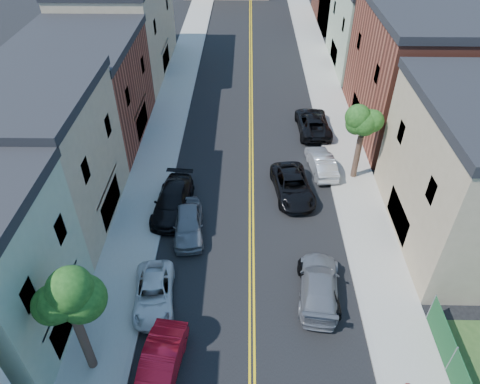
{
  "coord_description": "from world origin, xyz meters",
  "views": [
    {
      "loc": [
        -0.4,
        2.47,
        20.5
      ],
      "look_at": [
        -0.8,
        25.5,
        2.0
      ],
      "focal_mm": 32.93,
      "sensor_mm": 36.0,
      "label": 1
    }
  ],
  "objects_px": {
    "grey_car_right": "(319,285)",
    "black_car_right": "(319,284)",
    "white_pickup": "(154,294)",
    "black_suv_lane": "(293,186)",
    "black_car_left": "(173,201)",
    "silver_car_right": "(321,163)",
    "dark_car_right_far": "(313,122)",
    "red_sedan": "(160,366)",
    "grey_car_left": "(188,223)"
  },
  "relations": [
    {
      "from": "white_pickup",
      "to": "red_sedan",
      "type": "bearing_deg",
      "value": -83.12
    },
    {
      "from": "dark_car_right_far",
      "to": "black_car_right",
      "type": "bearing_deg",
      "value": 82.1
    },
    {
      "from": "black_car_left",
      "to": "grey_car_right",
      "type": "distance_m",
      "value": 11.8
    },
    {
      "from": "grey_car_left",
      "to": "grey_car_right",
      "type": "distance_m",
      "value": 9.41
    },
    {
      "from": "red_sedan",
      "to": "silver_car_right",
      "type": "bearing_deg",
      "value": 67.43
    },
    {
      "from": "grey_car_right",
      "to": "black_car_right",
      "type": "height_order",
      "value": "grey_car_right"
    },
    {
      "from": "dark_car_right_far",
      "to": "red_sedan",
      "type": "bearing_deg",
      "value": 64.41
    },
    {
      "from": "grey_car_left",
      "to": "grey_car_right",
      "type": "xyz_separation_m",
      "value": [
        7.97,
        -4.99,
        -0.02
      ]
    },
    {
      "from": "black_suv_lane",
      "to": "dark_car_right_far",
      "type": "bearing_deg",
      "value": 67.26
    },
    {
      "from": "black_car_right",
      "to": "white_pickup",
      "type": "bearing_deg",
      "value": -0.65
    },
    {
      "from": "grey_car_left",
      "to": "silver_car_right",
      "type": "distance_m",
      "value": 12.03
    },
    {
      "from": "dark_car_right_far",
      "to": "black_suv_lane",
      "type": "relative_size",
      "value": 1.05
    },
    {
      "from": "white_pickup",
      "to": "grey_car_right",
      "type": "bearing_deg",
      "value": -2.67
    },
    {
      "from": "grey_car_left",
      "to": "black_car_left",
      "type": "xyz_separation_m",
      "value": [
        -1.33,
        2.27,
        0.01
      ]
    },
    {
      "from": "white_pickup",
      "to": "grey_car_left",
      "type": "distance_m",
      "value": 5.78
    },
    {
      "from": "silver_car_right",
      "to": "black_suv_lane",
      "type": "relative_size",
      "value": 0.83
    },
    {
      "from": "black_car_right",
      "to": "dark_car_right_far",
      "type": "height_order",
      "value": "dark_car_right_far"
    },
    {
      "from": "grey_car_left",
      "to": "black_suv_lane",
      "type": "bearing_deg",
      "value": 23.84
    },
    {
      "from": "grey_car_left",
      "to": "black_car_right",
      "type": "distance_m",
      "value": 9.36
    },
    {
      "from": "black_car_left",
      "to": "black_car_right",
      "type": "height_order",
      "value": "black_car_left"
    },
    {
      "from": "black_car_right",
      "to": "silver_car_right",
      "type": "xyz_separation_m",
      "value": [
        1.68,
        12.08,
        -0.02
      ]
    },
    {
      "from": "red_sedan",
      "to": "black_suv_lane",
      "type": "height_order",
      "value": "red_sedan"
    },
    {
      "from": "black_car_left",
      "to": "grey_car_right",
      "type": "bearing_deg",
      "value": -33.22
    },
    {
      "from": "grey_car_left",
      "to": "dark_car_right_far",
      "type": "height_order",
      "value": "grey_car_left"
    },
    {
      "from": "black_car_right",
      "to": "red_sedan",
      "type": "bearing_deg",
      "value": 26.88
    },
    {
      "from": "red_sedan",
      "to": "grey_car_right",
      "type": "height_order",
      "value": "red_sedan"
    },
    {
      "from": "silver_car_right",
      "to": "dark_car_right_far",
      "type": "xyz_separation_m",
      "value": [
        0.02,
        6.18,
        0.05
      ]
    },
    {
      "from": "black_car_right",
      "to": "grey_car_right",
      "type": "bearing_deg",
      "value": 85.6
    },
    {
      "from": "silver_car_right",
      "to": "white_pickup",
      "type": "bearing_deg",
      "value": 41.82
    },
    {
      "from": "red_sedan",
      "to": "silver_car_right",
      "type": "xyz_separation_m",
      "value": [
        9.92,
        17.23,
        -0.04
      ]
    },
    {
      "from": "black_car_left",
      "to": "dark_car_right_far",
      "type": "bearing_deg",
      "value": 50.0
    },
    {
      "from": "grey_car_left",
      "to": "black_car_right",
      "type": "bearing_deg",
      "value": -37.87
    },
    {
      "from": "black_suv_lane",
      "to": "red_sedan",
      "type": "bearing_deg",
      "value": -125.18
    },
    {
      "from": "black_car_left",
      "to": "grey_car_right",
      "type": "relative_size",
      "value": 1.04
    },
    {
      "from": "grey_car_right",
      "to": "dark_car_right_far",
      "type": "xyz_separation_m",
      "value": [
        1.7,
        18.36,
        0.02
      ]
    },
    {
      "from": "white_pickup",
      "to": "black_car_left",
      "type": "distance_m",
      "value": 7.89
    },
    {
      "from": "grey_car_right",
      "to": "black_car_right",
      "type": "distance_m",
      "value": 0.09
    },
    {
      "from": "black_suv_lane",
      "to": "grey_car_right",
      "type": "bearing_deg",
      "value": -92.54
    },
    {
      "from": "black_car_left",
      "to": "silver_car_right",
      "type": "height_order",
      "value": "black_car_left"
    },
    {
      "from": "white_pickup",
      "to": "black_car_right",
      "type": "distance_m",
      "value": 9.33
    },
    {
      "from": "red_sedan",
      "to": "black_suv_lane",
      "type": "bearing_deg",
      "value": 69.72
    },
    {
      "from": "black_car_right",
      "to": "dark_car_right_far",
      "type": "bearing_deg",
      "value": -100.43
    },
    {
      "from": "grey_car_left",
      "to": "black_suv_lane",
      "type": "xyz_separation_m",
      "value": [
        7.17,
        4.17,
        -0.04
      ]
    },
    {
      "from": "white_pickup",
      "to": "black_suv_lane",
      "type": "xyz_separation_m",
      "value": [
        8.5,
        9.79,
        0.12
      ]
    },
    {
      "from": "red_sedan",
      "to": "black_car_left",
      "type": "relative_size",
      "value": 0.86
    },
    {
      "from": "silver_car_right",
      "to": "black_car_right",
      "type": "bearing_deg",
      "value": 74.51
    },
    {
      "from": "black_car_right",
      "to": "grey_car_left",
      "type": "bearing_deg",
      "value": -36.67
    },
    {
      "from": "red_sedan",
      "to": "black_car_left",
      "type": "height_order",
      "value": "black_car_left"
    },
    {
      "from": "grey_car_right",
      "to": "dark_car_right_far",
      "type": "bearing_deg",
      "value": -87.9
    },
    {
      "from": "black_suv_lane",
      "to": "black_car_left",
      "type": "bearing_deg",
      "value": -174.94
    }
  ]
}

